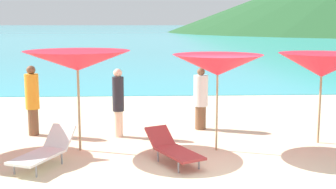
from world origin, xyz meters
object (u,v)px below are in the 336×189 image
Objects in this scene: beachgoer_0 at (118,100)px; umbrella_3 at (322,65)px; lounge_chair_1 at (45,150)px; beachgoer_1 at (201,98)px; beachgoer_2 at (32,99)px; umbrella_1 at (77,61)px; lounge_chair_2 at (173,148)px; umbrella_2 at (218,65)px.

umbrella_3 is at bearing 67.79° from beachgoer_0.
beachgoer_1 is at bearing 63.41° from lounge_chair_1.
lounge_chair_1 is 2.72m from beachgoer_2.
umbrella_1 is at bearing -46.48° from beachgoer_0.
beachgoer_0 is at bearing 92.78° from lounge_chair_2.
beachgoer_1 reaches higher than lounge_chair_1.
beachgoer_1 is (2.91, 1.87, -1.14)m from umbrella_1.
lounge_chair_2 is 3.05m from beachgoer_1.
umbrella_1 is at bearing 126.93° from lounge_chair_2.
beachgoer_1 is (-2.61, 1.50, -0.98)m from umbrella_3.
umbrella_2 reaches higher than umbrella_3.
beachgoer_0 is (0.78, 1.17, -1.08)m from umbrella_1.
umbrella_1 is 2.07m from lounge_chair_1.
umbrella_1 is 2.24m from beachgoer_2.
beachgoer_0 reaches higher than lounge_chair_2.
umbrella_1 is 3.03m from umbrella_2.
umbrella_1 is 1.49× the size of beachgoer_0.
umbrella_3 is at bearing 115.83° from beachgoer_1.
umbrella_2 reaches higher than beachgoer_2.
lounge_chair_2 is (2.01, -0.99, -1.69)m from umbrella_1.
lounge_chair_2 is at bearing 38.23° from beachgoer_1.
umbrella_1 reaches higher than umbrella_2.
beachgoer_0 is 1.04× the size of beachgoer_1.
umbrella_2 is 2.55m from umbrella_3.
beachgoer_2 is (-3.38, 2.42, 0.63)m from lounge_chair_2.
beachgoer_2 reaches higher than lounge_chair_2.
umbrella_2 is 1.21× the size of beachgoer_2.
lounge_chair_2 is (2.54, 0.10, -0.02)m from lounge_chair_1.
umbrella_3 is 1.23× the size of beachgoer_2.
beachgoer_0 reaches higher than beachgoer_1.
lounge_chair_1 is at bearing -116.05° from umbrella_1.
umbrella_3 is at bearing -136.52° from beachgoer_2.
beachgoer_2 is (-4.28, -0.44, 0.08)m from beachgoer_1.
lounge_chair_2 is 1.02× the size of beachgoer_1.
beachgoer_1 is at bearing -121.92° from beachgoer_2.
umbrella_2 reaches higher than beachgoer_1.
beachgoer_2 reaches higher than beachgoer_0.
lounge_chair_1 is 1.03× the size of beachgoer_1.
umbrella_2 is (3.02, -0.14, -0.09)m from umbrella_1.
lounge_chair_1 is (-6.05, -1.46, -1.52)m from umbrella_3.
beachgoer_1 is (0.90, 2.86, 0.55)m from lounge_chair_2.
beachgoer_2 is (-6.89, 1.05, -0.91)m from umbrella_3.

